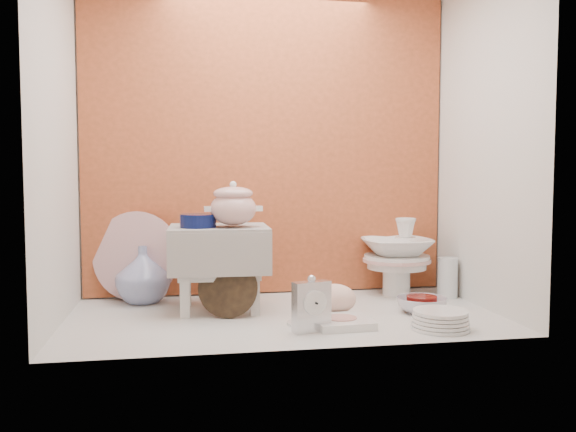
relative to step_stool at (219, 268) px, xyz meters
name	(u,v)px	position (x,y,z in m)	size (l,w,h in m)	color
ground	(284,315)	(0.26, -0.15, -0.18)	(1.80, 1.80, 0.00)	silver
niche_shell	(277,98)	(0.26, 0.03, 0.75)	(1.86, 1.03, 1.53)	#C65931
step_stool	(219,268)	(0.00, 0.00, 0.00)	(0.43, 0.37, 0.37)	silver
soup_tureen	(233,204)	(0.06, -0.06, 0.28)	(0.24, 0.24, 0.20)	white
cobalt_bowl	(198,221)	(-0.09, -0.05, 0.21)	(0.15, 0.15, 0.06)	#081143
floral_platter	(136,256)	(-0.37, 0.27, 0.03)	(0.42, 0.08, 0.42)	white
blue_white_vase	(143,275)	(-0.34, 0.21, -0.05)	(0.25, 0.25, 0.26)	white
lacquer_tray	(228,288)	(0.03, -0.15, -0.06)	(0.25, 0.05, 0.25)	black
mantel_clock	(312,304)	(0.32, -0.43, -0.08)	(0.15, 0.05, 0.21)	silver
plush_pig	(334,299)	(0.47, -0.19, -0.11)	(0.24, 0.17, 0.14)	beige
teacup_saucer	(306,323)	(0.32, -0.32, -0.18)	(0.15, 0.15, 0.01)	white
gold_rim_teacup	(306,311)	(0.32, -0.32, -0.13)	(0.11, 0.11, 0.09)	white
lattice_dish	(341,322)	(0.46, -0.37, -0.17)	(0.22, 0.22, 0.03)	white
dinner_plate_stack	(440,320)	(0.82, -0.48, -0.15)	(0.22, 0.22, 0.07)	white
crystal_bowl	(422,305)	(0.86, -0.21, -0.15)	(0.21, 0.21, 0.07)	silver
clear_glass_vase	(447,278)	(1.10, 0.07, -0.09)	(0.10, 0.10, 0.19)	silver
porcelain_tower	(397,257)	(0.88, 0.17, 0.01)	(0.34, 0.34, 0.38)	white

